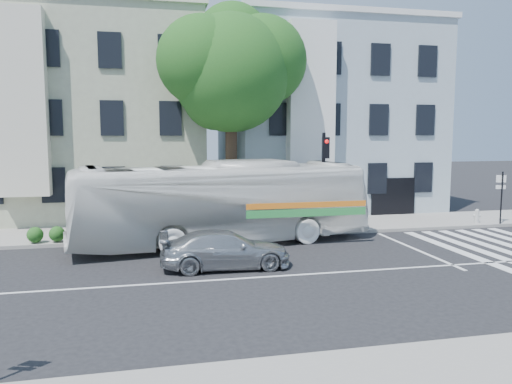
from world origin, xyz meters
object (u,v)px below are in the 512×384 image
object	(u,v)px
traffic_signal	(324,170)
fire_hydrant	(477,216)
sedan	(225,249)
bus	(223,203)

from	to	relation	value
traffic_signal	fire_hydrant	xyz separation A→B (m)	(8.49, 0.68, -2.52)
sedan	traffic_signal	world-z (taller)	traffic_signal
fire_hydrant	bus	bearing A→B (deg)	-173.86
sedan	fire_hydrant	size ratio (longest dim) A/B	6.37
bus	fire_hydrant	world-z (taller)	bus
bus	traffic_signal	size ratio (longest dim) A/B	2.68
fire_hydrant	sedan	bearing A→B (deg)	-159.19
traffic_signal	fire_hydrant	size ratio (longest dim) A/B	6.65
sedan	fire_hydrant	xyz separation A→B (m)	(13.74, 5.22, -0.14)
bus	traffic_signal	distance (m)	4.99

